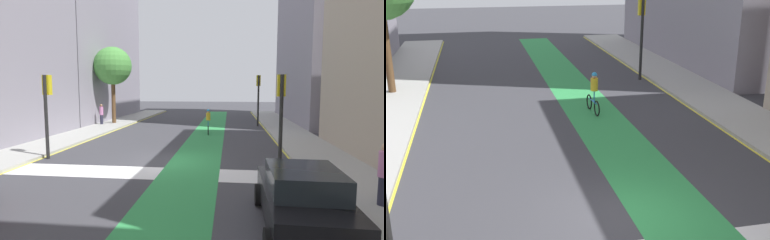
{
  "view_description": "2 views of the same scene",
  "coord_description": "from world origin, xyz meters",
  "views": [
    {
      "loc": [
        3.07,
        -14.1,
        3.47
      ],
      "look_at": [
        0.54,
        6.88,
        1.24
      ],
      "focal_mm": 29.32,
      "sensor_mm": 36.0,
      "label": 1
    },
    {
      "loc": [
        -3.37,
        -10.27,
        6.37
      ],
      "look_at": [
        0.01,
        5.11,
        0.99
      ],
      "focal_mm": 43.76,
      "sensor_mm": 36.0,
      "label": 2
    }
  ],
  "objects": [
    {
      "name": "traffic_signal_far_right",
      "position": [
        5.57,
        14.25,
        3.15
      ],
      "size": [
        0.35,
        0.52,
        4.5
      ],
      "color": "black",
      "rests_on": "ground_plane"
    },
    {
      "name": "ground_plane",
      "position": [
        0.0,
        0.0,
        0.0
      ],
      "size": [
        120.0,
        120.0,
        0.0
      ],
      "primitive_type": "plane",
      "color": "#38383D"
    },
    {
      "name": "cyclist_in_lane",
      "position": [
        1.51,
        8.76,
        0.97
      ],
      "size": [
        0.32,
        1.73,
        1.86
      ],
      "color": "black",
      "rests_on": "ground_plane"
    },
    {
      "name": "bike_lane_paint",
      "position": [
        1.49,
        0.0,
        0.0
      ],
      "size": [
        2.4,
        60.0,
        0.01
      ],
      "primitive_type": "cube",
      "color": "#2D8C47",
      "rests_on": "ground_plane"
    }
  ]
}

